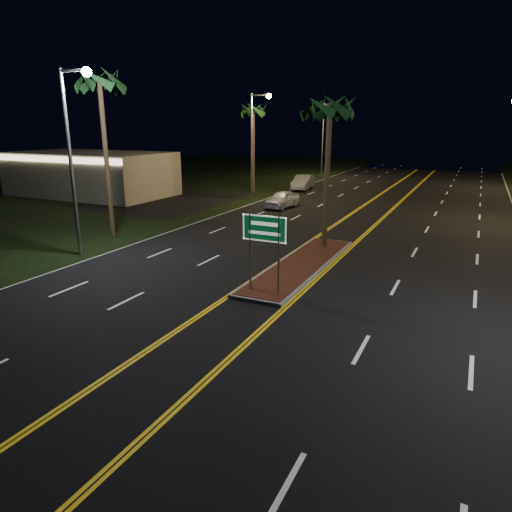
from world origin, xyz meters
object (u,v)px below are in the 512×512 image
Objects in this scene: palm_left_far at (253,111)px; car_far at (303,181)px; commercial_building at (91,174)px; palm_left_near at (100,83)px; streetlight_left_near at (74,142)px; car_near at (282,198)px; palm_median at (330,108)px; median_island at (301,265)px; streetlight_left_far at (326,131)px; highway_sign at (264,236)px; streetlight_left_mid at (256,134)px.

palm_left_far is 1.70× the size of car_far.
commercial_building is 19.25m from palm_left_near.
streetlight_left_near is 18.52m from car_near.
palm_left_near is (-12.50, -2.50, 1.40)m from palm_median.
commercial_building is (-26.00, 12.99, 1.92)m from median_island.
car_far is at bearing -82.97° from streetlight_left_far.
highway_sign reaches higher than median_island.
commercial_building is at bearing -122.65° from streetlight_left_far.
streetlight_left_mid is at bearing 83.27° from palm_left_near.
streetlight_left_near is 1.00× the size of streetlight_left_far.
palm_median is (10.61, -13.50, 1.62)m from streetlight_left_mid.
streetlight_left_near is at bearing -98.89° from car_far.
highway_sign is 20.05m from car_near.
commercial_building is 28.18m from palm_median.
palm_left_near is 1.89× the size of car_far.
streetlight_left_near is 20.00m from streetlight_left_mid.
median_island is 12.36m from streetlight_left_near.
streetlight_left_mid is (0.00, 20.00, 0.00)m from streetlight_left_near.
palm_left_near is (-1.89, -36.00, 3.02)m from streetlight_left_far.
car_far is (-9.17, 25.29, 0.78)m from median_island.
car_far is at bearing 87.08° from streetlight_left_near.
palm_left_far is at bearing 31.25° from commercial_building.
median_island is 25.76m from palm_left_far.
highway_sign is 9.11m from palm_median.
highway_sign reaches higher than car_near.
car_near is 10.99m from car_far.
streetlight_left_mid is 1.02× the size of palm_left_far.
palm_left_near is at bearing 115.26° from streetlight_left_near.
palm_left_near reaches higher than car_near.
streetlight_left_mid is 9.68m from car_far.
highway_sign is 30.92m from car_far.
palm_left_near is at bearing -103.78° from car_far.
highway_sign is 42.67m from streetlight_left_far.
streetlight_left_near reaches higher than car_near.
palm_left_near reaches higher than highway_sign.
streetlight_left_mid reaches higher than highway_sign.
streetlight_left_near is at bearing -164.22° from median_island.
palm_left_far reaches higher than car_near.
commercial_building reaches higher than car_near.
car_far is at bearing 107.27° from highway_sign.
streetlight_left_far is 1.02× the size of palm_left_far.
streetlight_left_mid is 16.39m from palm_left_near.
car_near is at bearing -80.94° from streetlight_left_far.
palm_median reaches higher than car_near.
commercial_building is (-26.00, 17.19, -0.40)m from highway_sign.
streetlight_left_mid is at bearing 151.11° from car_near.
palm_left_near reaches higher than car_far.
commercial_building is 20.88m from car_far.
highway_sign is at bearing -33.48° from commercial_building.
car_near reaches higher than median_island.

